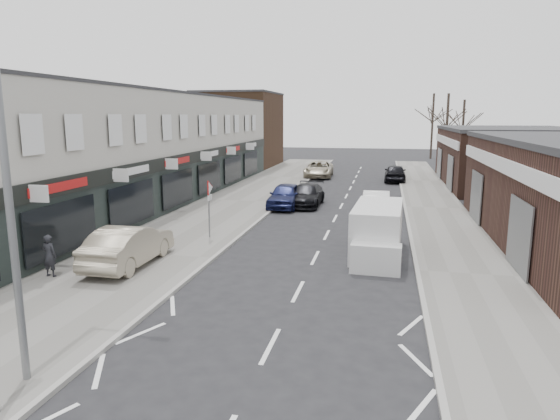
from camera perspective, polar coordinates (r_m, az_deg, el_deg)
The scene contains 19 objects.
ground at distance 11.17m, azimuth -3.56°, elevation -19.64°, with size 160.00×160.00×0.00m, color black.
pavement_left at distance 33.12m, azimuth -4.68°, elevation 1.00°, with size 5.50×64.00×0.12m, color slate.
pavement_right at distance 31.92m, azimuth 17.36°, elevation 0.17°, with size 3.50×64.00×0.12m, color slate.
shop_terrace_left at distance 33.05m, azimuth -17.42°, elevation 6.62°, with size 8.00×41.00×7.10m, color #BBB7AA.
brick_block_far at distance 56.64m, azimuth -4.66°, elevation 9.04°, with size 8.00×10.00×8.00m, color #452E1D.
right_unit_far at distance 44.51m, azimuth 24.83°, elevation 5.38°, with size 10.00×16.00×4.50m, color #3C231B.
tree_far_a at distance 57.90m, azimuth 18.26°, elevation 4.61°, with size 3.60×3.60×8.00m, color #382D26, non-canonical shape.
tree_far_b at distance 64.14m, azimuth 19.92°, elevation 5.05°, with size 3.60×3.60×7.50m, color #382D26, non-canonical shape.
tree_far_c at distance 69.75m, azimuth 16.82°, elevation 5.64°, with size 3.60×3.60×8.50m, color #382D26, non-canonical shape.
street_lamp at distance 11.13m, azimuth -28.19°, elevation 4.19°, with size 2.23×0.22×8.00m.
warning_sign at distance 22.91m, azimuth -8.08°, elevation 1.99°, with size 0.12×0.80×2.70m.
white_van at distance 20.75m, azimuth 11.06°, elevation -2.47°, with size 2.08×5.37×2.06m.
sedan_on_pavement at distance 19.49m, azimuth -16.89°, elevation -3.88°, with size 1.61×4.62×1.52m, color #A29782.
pedestrian at distance 19.11m, azimuth -24.86°, elevation -4.75°, with size 0.54×0.36×1.49m, color black.
parked_car_left_a at distance 31.04m, azimuth 0.62°, elevation 1.66°, with size 1.77×4.40×1.50m, color #151A43.
parked_car_left_b at distance 31.69m, azimuth 3.03°, elevation 1.71°, with size 1.91×4.69×1.36m, color black.
parked_car_left_c at distance 46.57m, azimuth 4.45°, elevation 4.66°, with size 2.46×5.34×1.48m, color #A89E86.
parked_car_right_a at distance 29.44m, azimuth 10.94°, elevation 0.87°, with size 1.48×4.24×1.40m, color white.
parked_car_right_b at distance 44.44m, azimuth 13.03°, elevation 4.15°, with size 1.79×4.44×1.51m, color black.
Camera 1 is at (2.63, -9.27, 5.64)m, focal length 32.00 mm.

